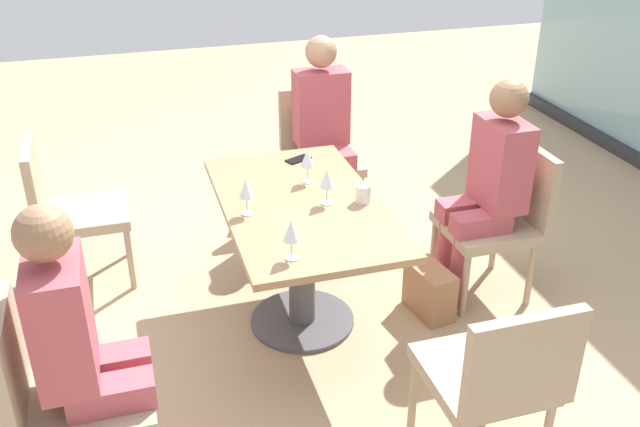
% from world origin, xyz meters
% --- Properties ---
extents(ground_plane, '(12.00, 12.00, 0.00)m').
position_xyz_m(ground_plane, '(0.00, 0.00, 0.00)').
color(ground_plane, tan).
extents(dining_table_main, '(1.34, 0.77, 0.73)m').
position_xyz_m(dining_table_main, '(0.00, 0.00, 0.54)').
color(dining_table_main, '#997551').
rests_on(dining_table_main, ground_plane).
extents(chair_near_window, '(0.46, 0.51, 0.87)m').
position_xyz_m(chair_near_window, '(0.00, 1.15, 0.50)').
color(chair_near_window, tan).
rests_on(chair_near_window, ground_plane).
extents(chair_far_left, '(0.50, 0.46, 0.87)m').
position_xyz_m(chair_far_left, '(-1.20, 0.45, 0.50)').
color(chair_far_left, tan).
rests_on(chair_far_left, ground_plane).
extents(chair_front_right, '(0.46, 0.50, 0.87)m').
position_xyz_m(chair_front_right, '(0.81, -1.15, 0.50)').
color(chair_front_right, tan).
rests_on(chair_front_right, ground_plane).
extents(chair_front_left, '(0.46, 0.50, 0.87)m').
position_xyz_m(chair_front_left, '(-0.81, -1.15, 0.50)').
color(chair_front_left, tan).
rests_on(chair_front_left, ground_plane).
extents(chair_far_right, '(0.50, 0.46, 0.87)m').
position_xyz_m(chair_far_right, '(1.20, 0.45, 0.50)').
color(chair_far_right, tan).
rests_on(chair_far_right, ground_plane).
extents(person_near_window, '(0.34, 0.39, 1.26)m').
position_xyz_m(person_near_window, '(-0.00, 1.04, 0.70)').
color(person_near_window, '#B24C56').
rests_on(person_near_window, ground_plane).
extents(person_far_left, '(0.39, 0.34, 1.26)m').
position_xyz_m(person_far_left, '(-1.09, 0.45, 0.70)').
color(person_far_left, '#B24C56').
rests_on(person_far_left, ground_plane).
extents(person_front_right, '(0.34, 0.39, 1.26)m').
position_xyz_m(person_front_right, '(0.81, -1.04, 0.70)').
color(person_front_right, '#B24C56').
rests_on(person_front_right, ground_plane).
extents(wine_glass_0, '(0.07, 0.07, 0.18)m').
position_xyz_m(wine_glass_0, '(-0.22, 0.10, 0.86)').
color(wine_glass_0, silver).
rests_on(wine_glass_0, dining_table_main).
extents(wine_glass_1, '(0.07, 0.07, 0.18)m').
position_xyz_m(wine_glass_1, '(0.05, 0.12, 0.86)').
color(wine_glass_1, silver).
rests_on(wine_glass_1, dining_table_main).
extents(wine_glass_2, '(0.07, 0.07, 0.18)m').
position_xyz_m(wine_glass_2, '(0.51, -0.18, 0.86)').
color(wine_glass_2, silver).
rests_on(wine_glass_2, dining_table_main).
extents(wine_glass_3, '(0.07, 0.07, 0.18)m').
position_xyz_m(wine_glass_3, '(0.05, -0.28, 0.86)').
color(wine_glass_3, silver).
rests_on(wine_glass_3, dining_table_main).
extents(coffee_cup, '(0.08, 0.08, 0.09)m').
position_xyz_m(coffee_cup, '(0.09, 0.30, 0.78)').
color(coffee_cup, white).
rests_on(coffee_cup, dining_table_main).
extents(cell_phone_on_table, '(0.12, 0.16, 0.01)m').
position_xyz_m(cell_phone_on_table, '(-0.51, 0.13, 0.73)').
color(cell_phone_on_table, black).
rests_on(cell_phone_on_table, dining_table_main).
extents(handbag_0, '(0.32, 0.21, 0.28)m').
position_xyz_m(handbag_0, '(0.11, 0.69, 0.14)').
color(handbag_0, '#A3704C').
rests_on(handbag_0, ground_plane).
extents(handbag_1, '(0.34, 0.25, 0.28)m').
position_xyz_m(handbag_1, '(-1.31, 0.08, 0.14)').
color(handbag_1, '#A3704C').
rests_on(handbag_1, ground_plane).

